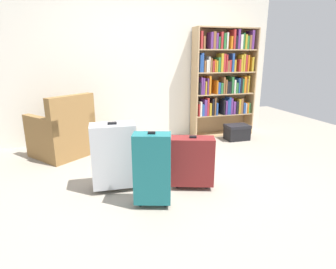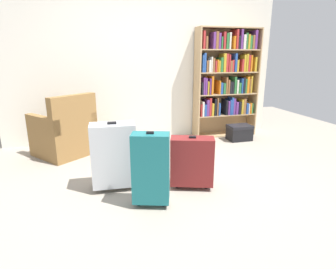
% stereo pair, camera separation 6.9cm
% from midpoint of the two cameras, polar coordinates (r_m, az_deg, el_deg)
% --- Properties ---
extents(ground_plane, '(8.10, 8.10, 0.00)m').
position_cam_midpoint_polar(ground_plane, '(3.27, 1.50, -9.85)').
color(ground_plane, '#9E9384').
extents(back_wall, '(4.63, 0.10, 2.60)m').
position_cam_midpoint_polar(back_wall, '(4.85, -5.75, 14.39)').
color(back_wall, silver).
rests_on(back_wall, ground).
extents(bookshelf, '(1.12, 0.31, 1.87)m').
position_cam_midpoint_polar(bookshelf, '(5.12, 10.85, 11.14)').
color(bookshelf, tan).
rests_on(bookshelf, ground).
extents(armchair, '(0.98, 0.98, 0.90)m').
position_cam_midpoint_polar(armchair, '(4.32, -21.02, 0.02)').
color(armchair, olive).
rests_on(armchair, ground).
extents(mug, '(0.12, 0.08, 0.10)m').
position_cam_midpoint_polar(mug, '(4.37, -14.34, -2.94)').
color(mug, '#1959A5').
rests_on(mug, ground).
extents(storage_box, '(0.40, 0.28, 0.26)m').
position_cam_midpoint_polar(storage_box, '(4.98, 13.47, 0.55)').
color(storage_box, black).
rests_on(storage_box, ground).
extents(suitcase_dark_red, '(0.50, 0.35, 0.59)m').
position_cam_midpoint_polar(suitcase_dark_red, '(3.06, 4.32, -5.40)').
color(suitcase_dark_red, maroon).
rests_on(suitcase_dark_red, ground).
extents(suitcase_teal, '(0.39, 0.29, 0.75)m').
position_cam_midpoint_polar(suitcase_teal, '(2.66, -3.98, -6.94)').
color(suitcase_teal, '#19666B').
rests_on(suitcase_teal, ground).
extents(suitcase_silver, '(0.48, 0.28, 0.75)m').
position_cam_midpoint_polar(suitcase_silver, '(3.05, -11.58, -4.15)').
color(suitcase_silver, '#B7BABF').
rests_on(suitcase_silver, ground).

